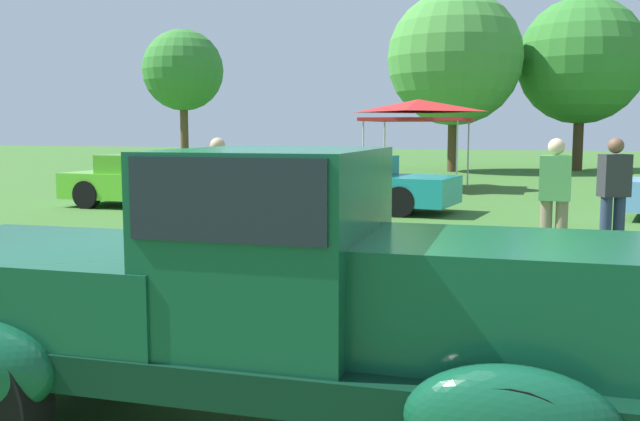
{
  "coord_description": "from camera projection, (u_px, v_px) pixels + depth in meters",
  "views": [
    {
      "loc": [
        1.72,
        -3.89,
        1.81
      ],
      "look_at": [
        -0.59,
        3.07,
        0.96
      ],
      "focal_mm": 39.45,
      "sensor_mm": 36.0,
      "label": 1
    }
  ],
  "objects": [
    {
      "name": "treeline_far_left",
      "position": [
        183.0,
        71.0,
        38.71
      ],
      "size": [
        4.44,
        4.44,
        7.27
      ],
      "color": "brown",
      "rests_on": "ground_plane"
    },
    {
      "name": "show_car_teal",
      "position": [
        352.0,
        184.0,
        15.73
      ],
      "size": [
        4.67,
        2.2,
        1.22
      ],
      "color": "teal",
      "rests_on": "ground_plane"
    },
    {
      "name": "canopy_tent_left_field",
      "position": [
        418.0,
        109.0,
        21.29
      ],
      "size": [
        3.03,
        3.03,
        2.71
      ],
      "color": "#B7B7BC",
      "rests_on": "ground_plane"
    },
    {
      "name": "treeline_center",
      "position": [
        581.0,
        61.0,
        30.39
      ],
      "size": [
        5.45,
        5.45,
        7.48
      ],
      "color": "#47331E",
      "rests_on": "ground_plane"
    },
    {
      "name": "ground_plane",
      "position": [
        255.0,
        419.0,
        4.41
      ],
      "size": [
        120.0,
        120.0,
        0.0
      ],
      "primitive_type": "plane",
      "color": "#386628"
    },
    {
      "name": "spectator_near_truck",
      "position": [
        555.0,
        197.0,
        9.4
      ],
      "size": [
        0.41,
        0.26,
        1.69
      ],
      "color": "#7F7056",
      "rests_on": "ground_plane"
    },
    {
      "name": "show_car_lime",
      "position": [
        149.0,
        181.0,
        16.35
      ],
      "size": [
        4.04,
        1.8,
        1.22
      ],
      "color": "#60C62D",
      "rests_on": "ground_plane"
    },
    {
      "name": "feature_pickup_truck",
      "position": [
        262.0,
        294.0,
        4.01
      ],
      "size": [
        4.68,
        1.97,
        1.7
      ],
      "color": "black",
      "rests_on": "ground_plane"
    },
    {
      "name": "spectator_between_cars",
      "position": [
        614.0,
        193.0,
        9.93
      ],
      "size": [
        0.46,
        0.39,
        1.69
      ],
      "color": "#283351",
      "rests_on": "ground_plane"
    },
    {
      "name": "treeline_mid_left",
      "position": [
        455.0,
        58.0,
        29.61
      ],
      "size": [
        5.65,
        5.65,
        7.61
      ],
      "color": "#47331E",
      "rests_on": "ground_plane"
    },
    {
      "name": "spectator_far_side",
      "position": [
        218.0,
        191.0,
        10.19
      ],
      "size": [
        0.47,
        0.42,
        1.69
      ],
      "color": "#7F7056",
      "rests_on": "ground_plane"
    }
  ]
}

